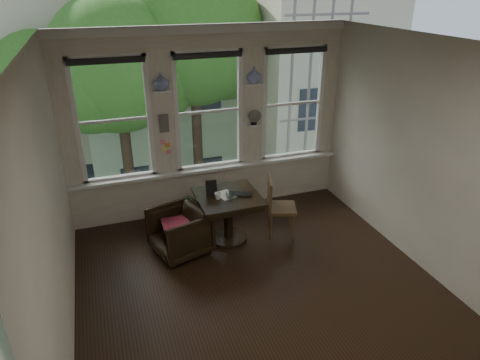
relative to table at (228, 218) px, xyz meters
name	(u,v)px	position (x,y,z in m)	size (l,w,h in m)	color
ground	(258,284)	(0.04, -1.13, -0.38)	(4.50, 4.50, 0.00)	black
ceiling	(264,43)	(0.04, -1.13, 2.62)	(4.50, 4.50, 0.00)	silver
wall_back	(209,123)	(0.04, 1.12, 1.12)	(4.50, 4.50, 0.00)	beige
wall_front	(380,308)	(0.04, -3.38, 1.12)	(4.50, 4.50, 0.00)	beige
wall_left	(50,211)	(-2.21, -1.13, 1.12)	(4.50, 4.50, 0.00)	beige
wall_right	(421,156)	(2.29, -1.13, 1.12)	(4.50, 4.50, 0.00)	beige
window_left	(114,120)	(-1.41, 1.12, 1.32)	(1.10, 0.12, 1.90)	white
window_center	(208,111)	(0.04, 1.12, 1.32)	(1.10, 0.12, 1.90)	white
window_right	(292,103)	(1.49, 1.12, 1.32)	(1.10, 0.12, 1.90)	white
shelf_left	(162,91)	(-0.69, 1.02, 1.73)	(0.26, 0.16, 0.03)	white
shelf_right	(254,84)	(0.76, 1.02, 1.73)	(0.26, 0.16, 0.03)	white
intercom	(164,123)	(-0.69, 1.05, 1.23)	(0.14, 0.06, 0.28)	#59544F
sticky_notes	(165,145)	(-0.69, 1.05, 0.88)	(0.16, 0.01, 0.24)	pink
desk_fan	(254,119)	(0.76, 1.00, 1.16)	(0.20, 0.20, 0.24)	#59544F
vase_left	(161,81)	(-0.69, 1.02, 1.86)	(0.24, 0.24, 0.25)	silver
vase_right	(254,75)	(0.76, 1.02, 1.86)	(0.24, 0.24, 0.25)	silver
table	(228,218)	(0.00, 0.00, 0.00)	(0.90, 0.90, 0.75)	black
armchair_left	(180,232)	(-0.75, -0.09, -0.03)	(0.73, 0.75, 0.68)	black
cushion_red	(179,225)	(-0.75, -0.09, 0.08)	(0.45, 0.45, 0.06)	maroon
side_chair_right	(282,207)	(0.81, -0.10, 0.09)	(0.42, 0.42, 0.92)	#452F18
laptop	(240,196)	(0.15, -0.09, 0.39)	(0.34, 0.22, 0.03)	black
mug	(218,196)	(-0.17, -0.05, 0.42)	(0.10, 0.10, 0.09)	white
drinking_glass	(230,196)	(-0.01, -0.09, 0.42)	(0.11, 0.11, 0.09)	white
tablet	(211,188)	(-0.22, 0.11, 0.48)	(0.16, 0.02, 0.22)	black
papers	(226,195)	(-0.03, 0.03, 0.38)	(0.22, 0.30, 0.00)	silver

